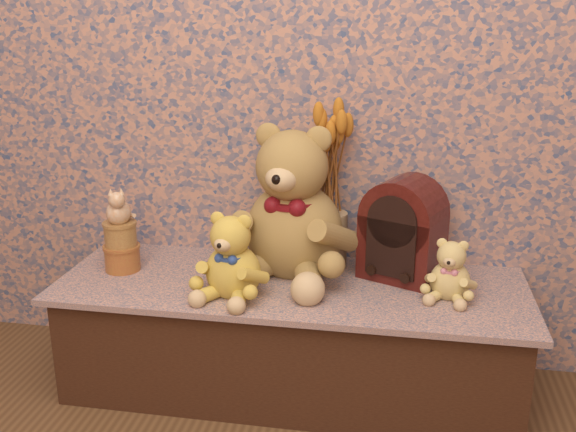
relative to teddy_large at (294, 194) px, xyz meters
name	(u,v)px	position (x,y,z in m)	size (l,w,h in m)	color
display_shelf	(291,335)	(0.01, -0.10, -0.46)	(1.50, 0.53, 0.38)	#35496C
teddy_large	(294,194)	(0.00, 0.00, 0.00)	(0.42, 0.50, 0.53)	#A97F41
teddy_medium	(233,251)	(-0.15, -0.22, -0.12)	(0.22, 0.27, 0.28)	gold
teddy_small	(451,266)	(0.50, -0.12, -0.17)	(0.16, 0.19, 0.20)	tan
cathedral_radio	(403,228)	(0.35, 0.01, -0.10)	(0.24, 0.17, 0.33)	#3C0F0B
ceramic_vase	(330,239)	(0.11, 0.06, -0.17)	(0.11, 0.11, 0.19)	tan
dried_stalks	(332,153)	(0.11, 0.06, 0.13)	(0.21, 0.21, 0.41)	#BD6C1E
biscuit_tin_lower	(122,258)	(-0.57, -0.09, -0.22)	(0.12, 0.12, 0.08)	#B89036
biscuit_tin_upper	(120,235)	(-0.57, -0.09, -0.14)	(0.11, 0.11, 0.08)	tan
cat_figurine	(118,204)	(-0.57, -0.09, -0.04)	(0.09, 0.10, 0.13)	silver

